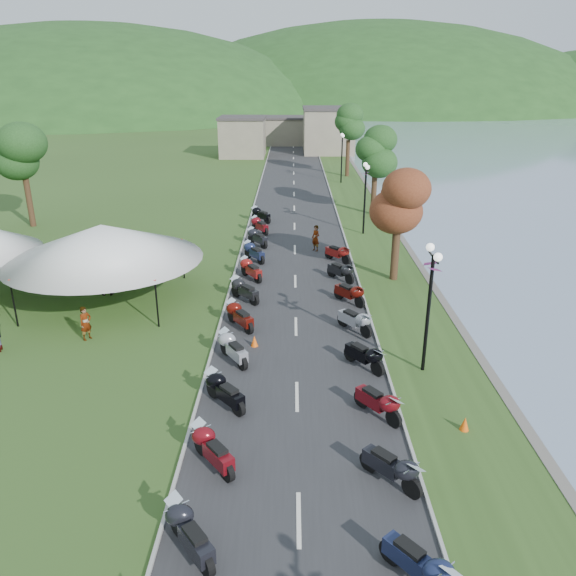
{
  "coord_description": "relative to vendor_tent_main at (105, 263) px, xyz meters",
  "views": [
    {
      "loc": [
        -0.2,
        -1.6,
        11.07
      ],
      "look_at": [
        -0.38,
        23.62,
        1.3
      ],
      "focal_mm": 35.0,
      "sensor_mm": 36.0,
      "label": 1
    }
  ],
  "objects": [
    {
      "name": "moto_row_right",
      "position": [
        12.28,
        -8.77,
        -1.45
      ],
      "size": [
        2.6,
        32.6,
        1.1
      ],
      "primitive_type": null,
      "color": "#331411",
      "rests_on": "ground"
    },
    {
      "name": "far_building",
      "position": [
        7.64,
        59.75,
        0.5
      ],
      "size": [
        18.0,
        16.0,
        5.0
      ],
      "primitive_type": "cube",
      "color": "gray",
      "rests_on": "ground"
    },
    {
      "name": "vendor_tent_main",
      "position": [
        0.0,
        0.0,
        0.0
      ],
      "size": [
        6.56,
        6.56,
        4.0
      ],
      "primitive_type": null,
      "color": "white",
      "rests_on": "ground"
    },
    {
      "name": "moto_row_left",
      "position": [
        7.09,
        -5.02,
        -1.45
      ],
      "size": [
        2.6,
        44.58,
        1.1
      ],
      "primitive_type": null,
      "color": "#331411",
      "rests_on": "ground"
    },
    {
      "name": "tree_lakeside",
      "position": [
        15.24,
        3.17,
        1.71
      ],
      "size": [
        2.67,
        2.67,
        7.43
      ],
      "primitive_type": null,
      "color": "#275621",
      "rests_on": "ground"
    },
    {
      "name": "pedestrian_a",
      "position": [
        0.42,
        -4.6,
        -2.0
      ],
      "size": [
        0.66,
        0.7,
        1.55
      ],
      "primitive_type": "imported",
      "rotation": [
        0.0,
        0.0,
        0.99
      ],
      "color": "slate",
      "rests_on": "ground"
    },
    {
      "name": "pedestrian_b",
      "position": [
        -0.4,
        0.73,
        -2.0
      ],
      "size": [
        0.83,
        0.49,
        1.67
      ],
      "primitive_type": "imported",
      "rotation": [
        0.0,
        0.0,
        3.19
      ],
      "color": "slate",
      "rests_on": "ground"
    },
    {
      "name": "hills_backdrop",
      "position": [
        9.64,
        174.75,
        -2.0
      ],
      "size": [
        360.0,
        120.0,
        76.0
      ],
      "primitive_type": null,
      "color": "#285621",
      "rests_on": "ground"
    },
    {
      "name": "road",
      "position": [
        9.64,
        14.75,
        -1.99
      ],
      "size": [
        7.0,
        120.0,
        0.02
      ],
      "primitive_type": "cube",
      "color": "#2E2E30",
      "rests_on": "ground"
    }
  ]
}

